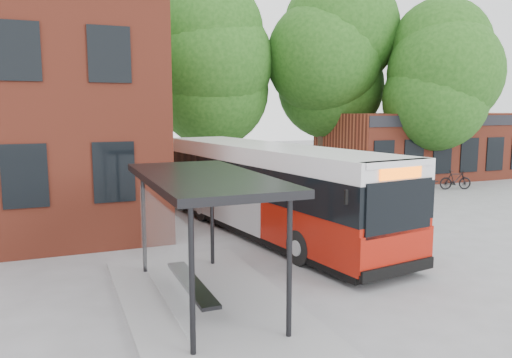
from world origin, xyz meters
name	(u,v)px	position (x,y,z in m)	size (l,w,h in m)	color
ground	(354,266)	(0.00, 0.00, 0.00)	(100.00, 100.00, 0.00)	gray
shop_row	(433,145)	(15.00, 14.00, 2.00)	(14.00, 6.20, 4.00)	maroon
bus_shelter	(204,239)	(-4.50, -1.00, 1.45)	(3.60, 7.00, 2.90)	black
bike_rail	(399,187)	(9.28, 10.00, 0.19)	(5.20, 0.10, 0.38)	black
tree_0	(80,84)	(-6.00, 16.00, 5.50)	(7.92, 7.92, 11.00)	#1B4612
tree_1	(208,93)	(1.00, 17.00, 5.20)	(7.92, 7.92, 10.40)	#1B4612
tree_2	(322,89)	(8.00, 16.00, 5.50)	(7.92, 7.92, 11.00)	#1B4612
tree_3	(432,102)	(13.00, 12.00, 4.64)	(7.04, 7.04, 9.28)	#1B4612
city_bus	(268,190)	(-0.73, 4.23, 1.52)	(2.55, 11.96, 3.04)	#9C160A
bicycle_0	(351,184)	(6.66, 10.48, 0.42)	(0.56, 1.59, 0.84)	#23232A
bicycle_1	(375,183)	(7.73, 9.95, 0.52)	(0.49, 1.72, 1.04)	black
bicycle_2	(383,183)	(8.21, 9.89, 0.47)	(0.63, 1.80, 0.95)	black
bicycle_3	(401,181)	(9.30, 9.84, 0.52)	(0.49, 1.74, 1.05)	black
bicycle_4	(402,182)	(9.65, 10.24, 0.42)	(0.55, 1.59, 0.83)	black
bicycle_5	(398,179)	(9.67, 10.56, 0.53)	(0.50, 1.78, 1.07)	black
bicycle_7	(455,180)	(12.31, 9.17, 0.52)	(0.48, 1.71, 1.03)	black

